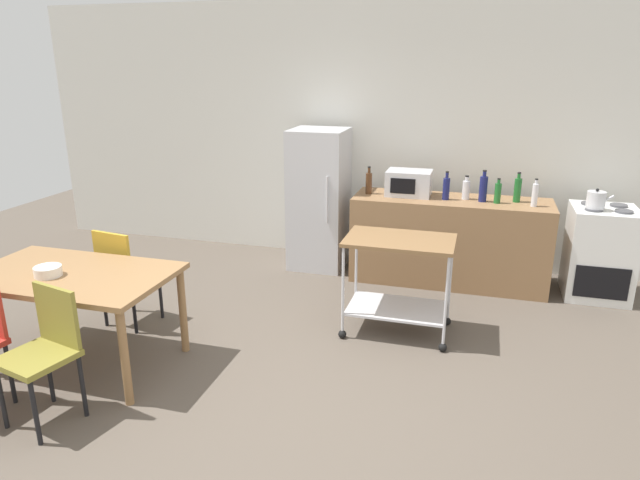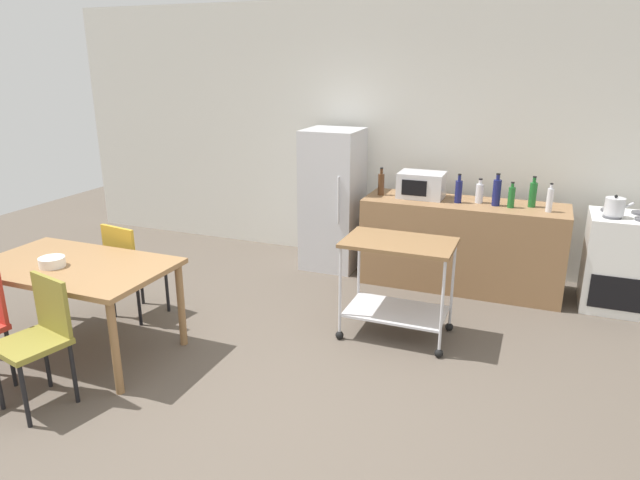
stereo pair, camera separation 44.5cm
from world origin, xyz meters
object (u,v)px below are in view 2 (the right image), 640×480
Objects in this scene: bottle_sparkling_water at (479,193)px; stove_oven at (618,262)px; fruit_bowl at (52,262)px; dining_table at (74,274)px; bottle_soy_sauce at (497,192)px; chair_mustard at (131,264)px; bottle_soda at (459,191)px; bottle_hot_sauce at (550,200)px; refrigerator at (333,199)px; microwave at (422,185)px; bottle_wine at (533,194)px; kitchen_cart at (398,273)px; bottle_vinegar at (511,197)px; kettle at (615,207)px; bottle_sesame_oil at (381,184)px; chair_olive at (39,334)px.

stove_oven is at bearing -0.44° from bottle_sparkling_water.
dining_table is at bearing 45.04° from fruit_bowl.
stove_oven is 2.89× the size of bottle_soy_sauce.
chair_mustard is 3.19m from bottle_soda.
bottle_soda is 0.85m from bottle_hot_sauce.
refrigerator is at bearing 175.89° from bottle_soy_sauce.
refrigerator reaches higher than microwave.
refrigerator is 5.15× the size of bottle_wine.
kitchen_cart is at bearing -52.02° from refrigerator.
kitchen_cart is 1.55m from bottle_vinegar.
kettle is (3.98, 1.78, 0.48)m from chair_mustard.
bottle_wine is at bearing 2.00° from bottle_sesame_oil.
chair_mustard is 3.05× the size of bottle_soda.
dining_table is at bearing 128.42° from chair_olive.
bottle_sparkling_water is at bearing 161.92° from bottle_soy_sauce.
kitchen_cart is at bearing -102.00° from bottle_soda.
bottle_sesame_oil is 1.50× the size of fruit_bowl.
bottle_sparkling_water is 0.18m from bottle_soy_sauce.
bottle_sparkling_water reaches higher than chair_olive.
bottle_sparkling_water is at bearing 42.93° from dining_table.
bottle_hot_sauce is (0.65, -0.12, 0.02)m from bottle_sparkling_water.
bottle_vinegar is (0.31, -0.08, 0.00)m from bottle_sparkling_water.
bottle_soy_sauce is at bearing 64.05° from kitchen_cart.
bottle_sparkling_water is at bearing -2.58° from refrigerator.
dining_table is at bearing -137.07° from bottle_sparkling_water.
bottle_sparkling_water is 0.82× the size of bottle_wine.
dining_table is 4.99× the size of bottle_wine.
dining_table is 0.69m from chair_mustard.
dining_table is 1.69× the size of chair_mustard.
kitchen_cart is at bearing -68.03° from bottle_sesame_oil.
chair_olive is 1.93× the size of microwave.
fruit_bowl is (-3.51, -2.54, -0.23)m from bottle_hot_sauce.
bottle_sesame_oil is 2.20m from kettle.
stove_oven reaches higher than kitchen_cart.
refrigerator is at bearing 88.69° from chair_olive.
bottle_soy_sauce is 0.49m from bottle_hot_sauce.
refrigerator is at bearing 175.35° from bottle_vinegar.
bottle_sesame_oil reaches higher than kettle.
bottle_sesame_oil reaches higher than bottle_sparkling_water.
stove_oven is 3.06× the size of bottle_wine.
kettle is (-0.12, -0.10, 0.55)m from stove_oven.
microwave is at bearing 173.39° from bottle_vinegar.
bottle_sesame_oil is at bearing 177.73° from bottle_vinegar.
fruit_bowl reaches higher than dining_table.
bottle_sparkling_water is at bearing 21.04° from bottle_soda.
bottle_sesame_oil is at bearing 79.03° from chair_olive.
stove_oven is 3.75× the size of bottle_sparkling_water.
bottle_wine is at bearing 28.99° from bottle_vinegar.
kettle is (0.70, -0.13, -0.03)m from bottle_wine.
stove_oven is at bearing 2.45° from bottle_soda.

